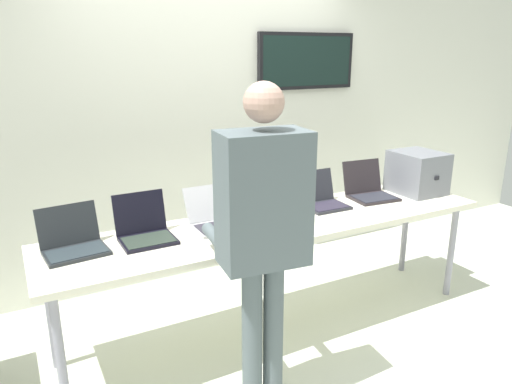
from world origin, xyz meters
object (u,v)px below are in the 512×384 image
(laptop_station_0, at_px, (73,242))
(laptop_station_5, at_px, (369,190))
(workbench, at_px, (278,228))
(laptop_station_3, at_px, (271,208))
(person, at_px, (263,222))
(laptop_station_1, at_px, (145,230))
(laptop_station_2, at_px, (214,218))
(laptop_station_4, at_px, (322,198))
(equipment_box, at_px, (417,172))

(laptop_station_0, height_order, laptop_station_5, laptop_station_5)
(workbench, bearing_deg, laptop_station_3, 84.14)
(laptop_station_0, xyz_separation_m, person, (0.82, -0.74, 0.22))
(laptop_station_1, distance_m, laptop_station_2, 0.46)
(laptop_station_0, relative_size, laptop_station_4, 1.16)
(laptop_station_3, bearing_deg, laptop_station_1, -179.32)
(equipment_box, bearing_deg, workbench, -177.33)
(laptop_station_1, bearing_deg, laptop_station_5, 0.90)
(equipment_box, relative_size, laptop_station_5, 1.09)
(equipment_box, relative_size, laptop_station_0, 1.09)
(laptop_station_3, bearing_deg, laptop_station_2, -179.90)
(laptop_station_4, xyz_separation_m, person, (-0.92, -0.75, 0.22))
(laptop_station_1, distance_m, person, 0.87)
(laptop_station_3, distance_m, laptop_station_5, 0.89)
(laptop_station_4, bearing_deg, laptop_station_1, -179.08)
(workbench, distance_m, laptop_station_5, 0.92)
(laptop_station_0, distance_m, person, 1.13)
(person, bearing_deg, equipment_box, 20.87)
(laptop_station_0, height_order, laptop_station_1, laptop_station_1)
(equipment_box, bearing_deg, laptop_station_5, 169.76)
(laptop_station_3, distance_m, laptop_station_4, 0.44)
(laptop_station_2, relative_size, person, 0.21)
(workbench, relative_size, equipment_box, 7.80)
(laptop_station_3, bearing_deg, laptop_station_4, 1.40)
(laptop_station_2, xyz_separation_m, person, (-0.05, -0.74, 0.22))
(equipment_box, relative_size, laptop_station_2, 1.09)
(laptop_station_2, relative_size, laptop_station_5, 1.00)
(workbench, distance_m, laptop_station_0, 1.30)
(equipment_box, distance_m, laptop_station_2, 1.75)
(laptop_station_0, bearing_deg, equipment_box, -1.30)
(workbench, bearing_deg, laptop_station_1, 172.82)
(equipment_box, xyz_separation_m, person, (-1.79, -0.68, 0.11))
(workbench, bearing_deg, laptop_station_5, 8.70)
(laptop_station_3, bearing_deg, laptop_station_5, 1.12)
(laptop_station_2, height_order, laptop_station_4, laptop_station_4)
(person, bearing_deg, laptop_station_3, 57.31)
(person, bearing_deg, laptop_station_5, 29.05)
(workbench, height_order, equipment_box, equipment_box)
(laptop_station_3, distance_m, person, 0.91)
(equipment_box, height_order, laptop_station_0, equipment_box)
(laptop_station_2, distance_m, laptop_station_4, 0.87)
(laptop_station_4, bearing_deg, person, -140.60)
(equipment_box, distance_m, laptop_station_4, 0.88)
(laptop_station_3, bearing_deg, workbench, -95.86)
(workbench, relative_size, laptop_station_1, 9.70)
(equipment_box, relative_size, laptop_station_1, 1.24)
(laptop_station_4, bearing_deg, laptop_station_0, -179.65)
(laptop_station_3, relative_size, person, 0.22)
(person, bearing_deg, laptop_station_0, 137.97)
(laptop_station_4, height_order, person, person)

